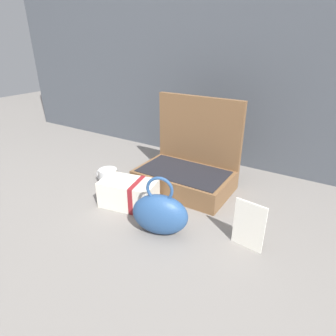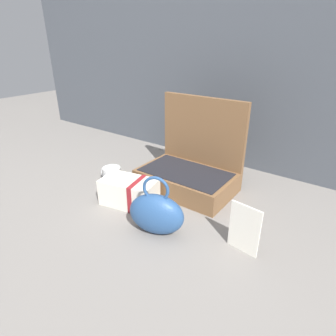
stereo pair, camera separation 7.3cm
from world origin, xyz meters
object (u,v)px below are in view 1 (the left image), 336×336
Objects in this scene: open_suitcase at (188,168)px; teal_pouch_handbag at (160,214)px; coffee_mug at (108,178)px; info_card_left at (249,226)px; cream_toiletry_bag at (129,193)px.

teal_pouch_handbag is at bearing -76.51° from open_suitcase.
coffee_mug is 0.71m from info_card_left.
teal_pouch_handbag reaches higher than info_card_left.
info_card_left is at bearing 17.47° from teal_pouch_handbag.
open_suitcase is 1.86× the size of teal_pouch_handbag.
teal_pouch_handbag is (0.09, -0.37, -0.01)m from open_suitcase.
info_card_left is (0.70, -0.08, 0.04)m from coffee_mug.
open_suitcase is 3.52× the size of coffee_mug.
info_card_left reaches higher than cream_toiletry_bag.
open_suitcase reaches higher than teal_pouch_handbag.
open_suitcase is at bearing 31.42° from coffee_mug.
open_suitcase is 0.38m from coffee_mug.
open_suitcase is 0.47m from info_card_left.
teal_pouch_handbag reaches higher than cream_toiletry_bag.
coffee_mug is at bearing -148.58° from open_suitcase.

